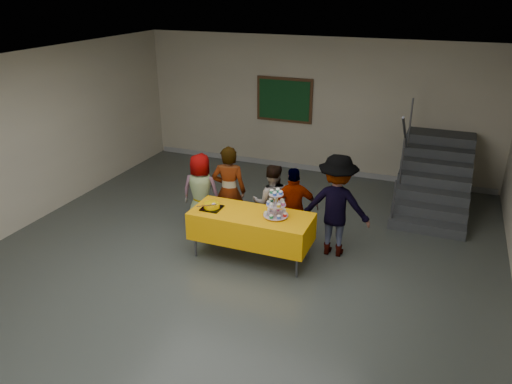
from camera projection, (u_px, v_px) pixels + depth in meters
room_shell at (216, 141)px, 6.51m from camera, size 10.00×10.04×3.02m
bake_table at (251, 226)px, 7.73m from camera, size 1.88×0.78×0.77m
cupcake_stand at (276, 206)px, 7.48m from camera, size 0.38×0.38×0.44m
bear_cake at (212, 205)px, 7.79m from camera, size 0.32×0.36×0.12m
schoolchild_a at (201, 192)px, 8.62m from camera, size 0.73×0.53×1.38m
schoolchild_b at (229, 191)px, 8.40m from camera, size 0.65×0.51×1.58m
schoolchild_c at (272, 202)px, 8.29m from camera, size 0.78×0.70×1.33m
schoolchild_d at (294, 208)px, 8.02m from camera, size 0.87×0.64×1.37m
schoolchild_e at (336, 206)px, 7.77m from camera, size 1.10×0.66×1.66m
staircase at (434, 179)px, 9.75m from camera, size 1.30×2.40×2.04m
noticeboard at (284, 100)px, 11.19m from camera, size 1.30×0.05×1.00m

